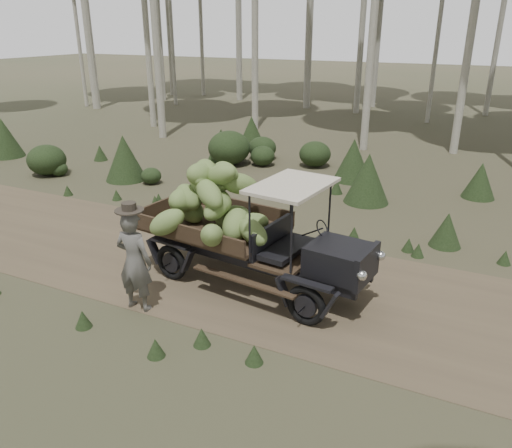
% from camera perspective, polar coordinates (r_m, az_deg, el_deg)
% --- Properties ---
extents(ground, '(120.00, 120.00, 0.00)m').
position_cam_1_polar(ground, '(10.25, -7.23, -4.43)').
color(ground, '#473D2B').
rests_on(ground, ground).
extents(dirt_track, '(70.00, 4.00, 0.01)m').
position_cam_1_polar(dirt_track, '(10.25, -7.23, -4.41)').
color(dirt_track, brown).
rests_on(dirt_track, ground).
extents(banana_truck, '(4.66, 2.37, 2.29)m').
position_cam_1_polar(banana_truck, '(9.05, -2.62, 0.97)').
color(banana_truck, black).
rests_on(banana_truck, ground).
extents(farmer, '(0.66, 0.49, 1.91)m').
position_cam_1_polar(farmer, '(8.46, -13.74, -4.05)').
color(farmer, '#54514C').
rests_on(farmer, ground).
extents(undergrowth, '(23.19, 20.86, 1.40)m').
position_cam_1_polar(undergrowth, '(13.47, -11.14, 4.32)').
color(undergrowth, '#233319').
rests_on(undergrowth, ground).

